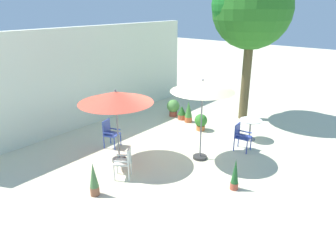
% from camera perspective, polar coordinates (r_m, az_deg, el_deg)
% --- Properties ---
extents(ground_plane, '(60.00, 60.00, 0.00)m').
position_cam_1_polar(ground_plane, '(10.47, 1.92, -4.69)').
color(ground_plane, beige).
extents(villa_facade, '(11.12, 0.30, 3.78)m').
position_cam_1_polar(villa_facade, '(12.90, -14.22, 8.54)').
color(villa_facade, silver).
rests_on(villa_facade, ground).
extents(shade_tree, '(3.18, 3.03, 5.89)m').
position_cam_1_polar(shade_tree, '(13.21, 14.82, 19.67)').
color(shade_tree, brown).
rests_on(shade_tree, ground).
extents(patio_umbrella_0, '(1.89, 1.89, 2.53)m').
position_cam_1_polar(patio_umbrella_0, '(9.31, 6.23, 6.88)').
color(patio_umbrella_0, '#2D2D2D').
rests_on(patio_umbrella_0, ground).
extents(patio_umbrella_1, '(2.19, 2.19, 2.27)m').
position_cam_1_polar(patio_umbrella_1, '(9.27, -9.36, 5.02)').
color(patio_umbrella_1, '#2D2D2D').
rests_on(patio_umbrella_1, ground).
extents(cafe_table_0, '(0.78, 0.78, 0.74)m').
position_cam_1_polar(cafe_table_0, '(11.59, 14.55, 0.04)').
color(cafe_table_0, silver).
rests_on(cafe_table_0, ground).
extents(patio_chair_0, '(0.57, 0.56, 0.94)m').
position_cam_1_polar(patio_chair_0, '(10.82, -10.42, -1.02)').
color(patio_chair_0, '#34499E').
rests_on(patio_chair_0, ground).
extents(patio_chair_1, '(0.48, 0.52, 0.89)m').
position_cam_1_polar(patio_chair_1, '(10.68, 12.95, -1.59)').
color(patio_chair_1, '#2B3D95').
rests_on(patio_chair_1, ground).
extents(patio_chair_2, '(0.60, 0.60, 0.90)m').
position_cam_1_polar(patio_chair_2, '(8.85, -7.72, -6.14)').
color(patio_chair_2, silver).
rests_on(patio_chair_2, ground).
extents(potted_plant_0, '(0.35, 0.35, 0.58)m').
position_cam_1_polar(potted_plant_0, '(13.30, 2.49, 2.43)').
color(potted_plant_0, '#B45436').
rests_on(potted_plant_0, ground).
extents(potted_plant_1, '(0.21, 0.21, 0.88)m').
position_cam_1_polar(potted_plant_1, '(8.48, 11.92, -8.58)').
color(potted_plant_1, '#AF4E38').
rests_on(potted_plant_1, ground).
extents(potted_plant_2, '(0.23, 0.23, 0.91)m').
position_cam_1_polar(potted_plant_2, '(8.26, -13.16, -9.34)').
color(potted_plant_2, brown).
rests_on(potted_plant_2, ground).
extents(potted_plant_3, '(0.31, 0.31, 0.88)m').
position_cam_1_polar(potted_plant_3, '(12.97, 3.70, 2.56)').
color(potted_plant_3, '#C05D35').
rests_on(potted_plant_3, ground).
extents(potted_plant_4, '(0.55, 0.55, 0.73)m').
position_cam_1_polar(potted_plant_4, '(13.66, 0.95, 3.43)').
color(potted_plant_4, '#A64935').
rests_on(potted_plant_4, ground).
extents(potted_plant_5, '(0.48, 0.48, 0.64)m').
position_cam_1_polar(potted_plant_5, '(12.19, 5.91, 0.80)').
color(potted_plant_5, '#C66E39').
rests_on(potted_plant_5, ground).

